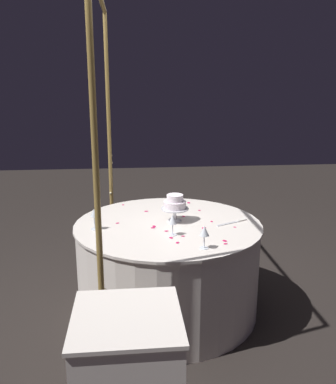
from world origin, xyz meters
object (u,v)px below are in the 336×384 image
Objects in this scene: decorative_arch at (103,124)px; tiered_cake at (175,204)px; main_table at (168,267)px; wine_glass_2 at (94,214)px; cake_knife at (234,222)px; wine_glass_0 at (173,220)px; wine_glass_1 at (204,232)px.

tiered_cake is (0.05, -0.53, -0.64)m from decorative_arch.
wine_glass_2 reaches higher than main_table.
decorative_arch is 8.88× the size of cake_knife.
wine_glass_1 is (-0.27, -0.18, 0.00)m from wine_glass_0.
decorative_arch is 0.67m from wine_glass_2.
tiered_cake reaches higher than wine_glass_1.
wine_glass_0 is 1.00× the size of wine_glass_1.
wine_glass_0 and wine_glass_1 have the same top height.
wine_glass_0 is 0.32m from wine_glass_1.
wine_glass_1 is 0.98× the size of wine_glass_2.
wine_glass_2 is (-0.13, 0.63, -0.02)m from tiered_cake.
wine_glass_1 is at bearing -160.55° from main_table.
wine_glass_1 is (-0.58, -0.13, -0.02)m from tiered_cake.
cake_knife is at bearing -94.51° from main_table.
decorative_arch is 0.83m from tiered_cake.
tiered_cake is (0.05, -0.06, 0.52)m from main_table.
wine_glass_2 reaches higher than wine_glass_0.
main_table is 6.71× the size of tiered_cake.
tiered_cake is at bearing -9.51° from wine_glass_0.
wine_glass_2 is at bearing 134.30° from decorative_arch.
decorative_arch reaches higher than wine_glass_0.
wine_glass_2 is at bearing 102.05° from tiered_cake.
tiered_cake is 1.39× the size of wine_glass_0.
tiered_cake is at bearing 79.24° from cake_knife.
decorative_arch is 11.13× the size of tiered_cake.
tiered_cake reaches higher than cake_knife.
main_table is 0.52m from tiered_cake.
tiered_cake is 0.60m from wine_glass_1.
cake_knife is at bearing -92.43° from decorative_arch.
tiered_cake is 0.80× the size of cake_knife.
wine_glass_1 is 0.61m from cake_knife.
decorative_arch is 1.26m from cake_knife.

